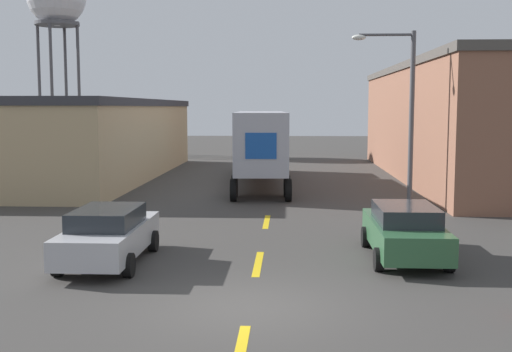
% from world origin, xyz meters
% --- Properties ---
extents(ground_plane, '(160.00, 160.00, 0.00)m').
position_xyz_m(ground_plane, '(0.00, 0.00, 0.00)').
color(ground_plane, '#3D3A38').
extents(road_centerline, '(0.20, 15.29, 0.01)m').
position_xyz_m(road_centerline, '(0.00, 3.77, 0.00)').
color(road_centerline, gold).
rests_on(road_centerline, ground_plane).
extents(warehouse_left, '(12.58, 23.26, 4.61)m').
position_xyz_m(warehouse_left, '(-13.25, 24.64, 2.31)').
color(warehouse_left, tan).
rests_on(warehouse_left, ground_plane).
extents(semi_truck, '(3.36, 14.91, 3.90)m').
position_xyz_m(semi_truck, '(-0.75, 21.68, 2.37)').
color(semi_truck, silver).
rests_on(semi_truck, ground_plane).
extents(parked_car_left_near, '(1.98, 4.60, 1.50)m').
position_xyz_m(parked_car_left_near, '(-3.98, 3.63, 0.78)').
color(parked_car_left_near, '#B2B2B7').
rests_on(parked_car_left_near, ground_plane).
extents(parked_car_right_near, '(1.98, 4.60, 1.50)m').
position_xyz_m(parked_car_right_near, '(3.98, 4.56, 0.78)').
color(parked_car_right_near, '#2D5B38').
rests_on(parked_car_right_near, ground_plane).
extents(water_tower, '(5.14, 5.14, 16.45)m').
position_xyz_m(water_tower, '(-19.83, 43.96, 13.60)').
color(water_tower, '#47474C').
rests_on(water_tower, ground_plane).
extents(street_lamp, '(2.53, 0.32, 7.15)m').
position_xyz_m(street_lamp, '(5.36, 13.10, 4.20)').
color(street_lamp, '#4C4C51').
rests_on(street_lamp, ground_plane).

